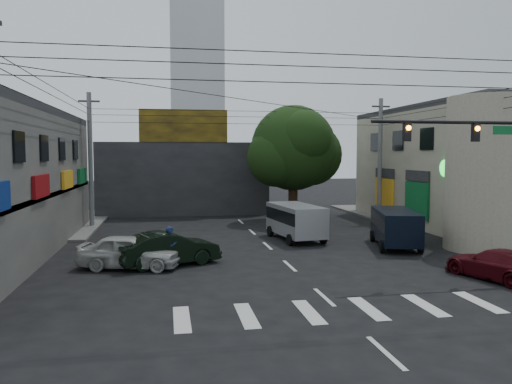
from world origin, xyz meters
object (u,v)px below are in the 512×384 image
object	(u,v)px
dark_sedan	(168,249)
navy_van	(395,229)
maroon_sedan	(497,264)
white_compact	(130,252)
traffic_gantry	(493,159)
utility_pole_far_left	(90,160)
traffic_officer	(170,248)
street_tree	(293,148)
silver_minivan	(296,222)
utility_pole_far_right	(380,160)

from	to	relation	value
dark_sedan	navy_van	xyz separation A→B (m)	(12.10, 2.37, 0.24)
dark_sedan	maroon_sedan	xyz separation A→B (m)	(12.94, -4.94, -0.13)
white_compact	maroon_sedan	size ratio (longest dim) A/B	1.02
traffic_gantry	utility_pole_far_left	xyz separation A→B (m)	(-18.32, 17.00, -0.23)
maroon_sedan	traffic_officer	size ratio (longest dim) A/B	2.49
street_tree	white_compact	world-z (taller)	street_tree
traffic_gantry	traffic_officer	xyz separation A→B (m)	(-13.10, 3.44, -3.90)
silver_minivan	traffic_officer	size ratio (longest dim) A/B	2.69
street_tree	dark_sedan	xyz separation A→B (m)	(-9.37, -13.91, -4.71)
utility_pole_far_left	utility_pole_far_right	distance (m)	21.00
maroon_sedan	silver_minivan	bearing A→B (deg)	-78.22
silver_minivan	utility_pole_far_left	bearing A→B (deg)	51.85
dark_sedan	silver_minivan	size ratio (longest dim) A/B	0.98
street_tree	utility_pole_far_left	bearing A→B (deg)	-176.05
street_tree	navy_van	world-z (taller)	street_tree
utility_pole_far_left	dark_sedan	world-z (taller)	utility_pole_far_left
white_compact	traffic_officer	xyz separation A→B (m)	(1.76, -0.33, 0.18)
utility_pole_far_right	traffic_officer	bearing A→B (deg)	-139.31
maroon_sedan	silver_minivan	world-z (taller)	silver_minivan
utility_pole_far_left	traffic_officer	bearing A→B (deg)	-68.94
traffic_gantry	street_tree	bearing A→B (deg)	101.99
silver_minivan	white_compact	bearing A→B (deg)	115.26
utility_pole_far_right	navy_van	bearing A→B (deg)	-109.68
utility_pole_far_left	utility_pole_far_right	size ratio (longest dim) A/B	1.00
utility_pole_far_right	maroon_sedan	xyz separation A→B (m)	(-2.93, -17.85, -3.97)
traffic_officer	white_compact	bearing A→B (deg)	163.56
maroon_sedan	silver_minivan	xyz separation A→B (m)	(-5.55, 10.47, 0.40)
utility_pole_far_left	navy_van	world-z (taller)	utility_pole_far_left
utility_pole_far_right	dark_sedan	distance (m)	20.81
utility_pole_far_right	utility_pole_far_left	bearing A→B (deg)	180.00
utility_pole_far_right	traffic_officer	xyz separation A→B (m)	(-15.78, -13.57, -3.67)
utility_pole_far_left	navy_van	size ratio (longest dim) A/B	1.73
traffic_officer	traffic_gantry	bearing A→B (deg)	-20.50
silver_minivan	navy_van	bearing A→B (deg)	-131.37
traffic_gantry	white_compact	world-z (taller)	traffic_gantry
traffic_gantry	white_compact	bearing A→B (deg)	165.77
dark_sedan	silver_minivan	world-z (taller)	silver_minivan
traffic_gantry	white_compact	distance (m)	15.87
utility_pole_far_right	maroon_sedan	bearing A→B (deg)	-99.33
dark_sedan	utility_pole_far_left	bearing A→B (deg)	0.98
utility_pole_far_right	maroon_sedan	world-z (taller)	utility_pole_far_right
maroon_sedan	street_tree	bearing A→B (deg)	-95.46
street_tree	traffic_gantry	world-z (taller)	street_tree
white_compact	navy_van	world-z (taller)	navy_van
maroon_sedan	navy_van	size ratio (longest dim) A/B	0.87
maroon_sedan	silver_minivan	size ratio (longest dim) A/B	0.93
traffic_officer	maroon_sedan	bearing A→B (deg)	-24.25
dark_sedan	street_tree	bearing A→B (deg)	-54.67
dark_sedan	silver_minivan	bearing A→B (deg)	-73.90
silver_minivan	traffic_officer	xyz separation A→B (m)	(-7.29, -6.18, -0.10)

